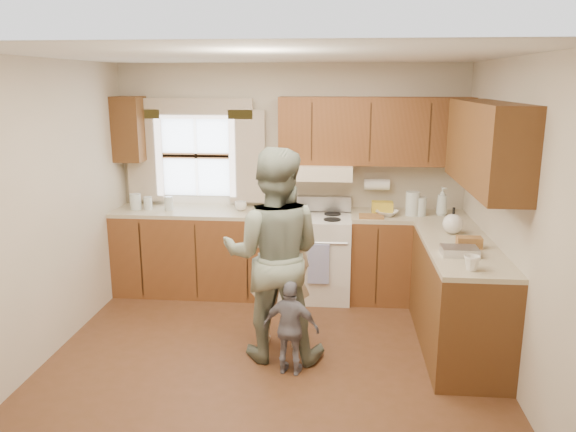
# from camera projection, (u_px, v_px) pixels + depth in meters

# --- Properties ---
(room) EXTENTS (3.80, 3.80, 3.80)m
(room) POSITION_uv_depth(u_px,v_px,m) (271.00, 215.00, 4.55)
(room) COLOR #523119
(room) RESTS_ON ground
(kitchen_fixtures) EXTENTS (3.80, 2.25, 2.15)m
(kitchen_fixtures) POSITION_uv_depth(u_px,v_px,m) (345.00, 232.00, 5.64)
(kitchen_fixtures) COLOR #4E2610
(kitchen_fixtures) RESTS_ON ground
(stove) EXTENTS (0.76, 0.67, 1.07)m
(stove) POSITION_uv_depth(u_px,v_px,m) (315.00, 255.00, 6.10)
(stove) COLOR silver
(stove) RESTS_ON ground
(woman_left) EXTENTS (0.56, 0.38, 1.49)m
(woman_left) POSITION_uv_depth(u_px,v_px,m) (279.00, 265.00, 4.89)
(woman_left) COLOR white
(woman_left) RESTS_ON ground
(woman_right) EXTENTS (0.89, 0.70, 1.80)m
(woman_right) POSITION_uv_depth(u_px,v_px,m) (274.00, 255.00, 4.66)
(woman_right) COLOR #29432F
(woman_right) RESTS_ON ground
(child) EXTENTS (0.49, 0.27, 0.78)m
(child) POSITION_uv_depth(u_px,v_px,m) (291.00, 328.00, 4.48)
(child) COLOR gray
(child) RESTS_ON ground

